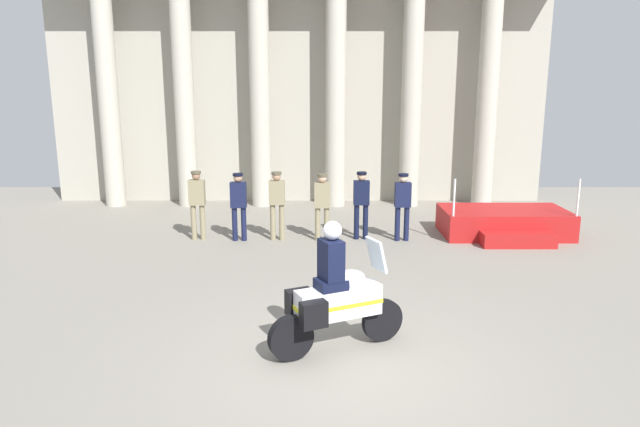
# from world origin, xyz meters

# --- Properties ---
(ground_plane) EXTENTS (28.00, 28.00, 0.00)m
(ground_plane) POSITION_xyz_m (0.00, 0.00, 0.00)
(ground_plane) COLOR gray
(colonnade_backdrop) EXTENTS (15.75, 1.47, 7.97)m
(colonnade_backdrop) POSITION_xyz_m (-0.99, 11.24, 4.14)
(colonnade_backdrop) COLOR #A49F91
(colonnade_backdrop) RESTS_ON ground_plane
(reviewing_stand) EXTENTS (3.10, 2.22, 1.56)m
(reviewing_stand) POSITION_xyz_m (4.35, 6.89, 0.32)
(reviewing_stand) COLOR #A51919
(reviewing_stand) RESTS_ON ground_plane
(officer_in_row_0) EXTENTS (0.38, 0.24, 1.70)m
(officer_in_row_0) POSITION_xyz_m (-3.30, 6.50, 1.00)
(officer_in_row_0) COLOR #847A5B
(officer_in_row_0) RESTS_ON ground_plane
(officer_in_row_1) EXTENTS (0.38, 0.24, 1.66)m
(officer_in_row_1) POSITION_xyz_m (-2.27, 6.39, 0.98)
(officer_in_row_1) COLOR #141938
(officer_in_row_1) RESTS_ON ground_plane
(officer_in_row_2) EXTENTS (0.38, 0.24, 1.69)m
(officer_in_row_2) POSITION_xyz_m (-1.35, 6.45, 1.00)
(officer_in_row_2) COLOR #847A5B
(officer_in_row_2) RESTS_ON ground_plane
(officer_in_row_3) EXTENTS (0.38, 0.24, 1.64)m
(officer_in_row_3) POSITION_xyz_m (-0.26, 6.42, 0.97)
(officer_in_row_3) COLOR #847A5B
(officer_in_row_3) RESTS_ON ground_plane
(officer_in_row_4) EXTENTS (0.38, 0.24, 1.67)m
(officer_in_row_4) POSITION_xyz_m (0.70, 6.54, 0.99)
(officer_in_row_4) COLOR black
(officer_in_row_4) RESTS_ON ground_plane
(officer_in_row_5) EXTENTS (0.38, 0.24, 1.65)m
(officer_in_row_5) POSITION_xyz_m (1.68, 6.39, 0.97)
(officer_in_row_5) COLOR #141938
(officer_in_row_5) RESTS_ON ground_plane
(motorcycle_with_rider) EXTENTS (1.95, 1.09, 1.90)m
(motorcycle_with_rider) POSITION_xyz_m (-0.11, 0.42, 0.79)
(motorcycle_with_rider) COLOR black
(motorcycle_with_rider) RESTS_ON ground_plane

